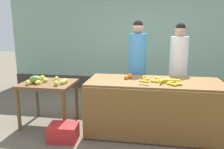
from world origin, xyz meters
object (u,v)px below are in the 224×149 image
at_px(vendor_woman_blue_shirt, 137,69).
at_px(produce_crate, 63,132).
at_px(vendor_woman_white_shirt, 178,71).
at_px(produce_sack, 98,97).

xyz_separation_m(vendor_woman_blue_shirt, produce_crate, (-1.07, -1.20, -0.82)).
bearing_deg(vendor_woman_blue_shirt, vendor_woman_white_shirt, 6.67).
relative_size(vendor_woman_blue_shirt, produce_sack, 3.42).
relative_size(vendor_woman_white_shirt, produce_sack, 3.32).
bearing_deg(produce_crate, vendor_woman_white_shirt, 35.02).
height_order(vendor_woman_white_shirt, produce_crate, vendor_woman_white_shirt).
distance_m(vendor_woman_blue_shirt, produce_crate, 1.80).
bearing_deg(produce_sack, vendor_woman_blue_shirt, -12.18).
height_order(vendor_woman_blue_shirt, produce_sack, vendor_woman_blue_shirt).
distance_m(vendor_woman_blue_shirt, produce_sack, 1.08).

